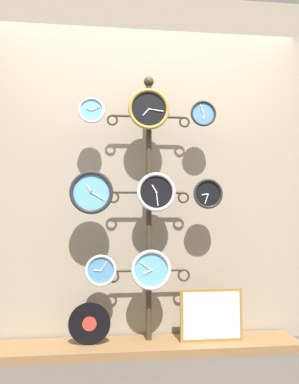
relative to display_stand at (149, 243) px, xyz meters
name	(u,v)px	position (x,y,z in m)	size (l,w,h in m)	color
ground_plane	(156,371)	(0.00, -0.41, -0.77)	(12.00, 12.00, 0.00)	#47423D
shop_wall	(147,163)	(0.00, 0.16, 0.63)	(4.40, 0.04, 2.80)	gray
low_shelf	(150,347)	(0.00, -0.06, -0.74)	(2.20, 0.36, 0.06)	brown
display_stand	(149,243)	(0.00, 0.00, 0.00)	(0.64, 0.36, 2.05)	#382D1E
clock_top_left	(92,111)	(-0.43, -0.09, 0.97)	(0.19, 0.04, 0.19)	#60A8DB
clock_top_center	(149,109)	(-0.01, -0.09, 1.00)	(0.31, 0.04, 0.31)	black
clock_top_right	(203,114)	(0.41, -0.08, 0.98)	(0.20, 0.04, 0.20)	#4C84B2
clock_middle_left	(91,192)	(-0.42, -0.12, 0.37)	(0.31, 0.04, 0.31)	#60A8DB
clock_middle_center	(156,192)	(0.05, -0.08, 0.38)	(0.29, 0.04, 0.29)	black
clock_middle_right	(208,194)	(0.43, -0.10, 0.37)	(0.22, 0.04, 0.22)	black
clock_bottom_left	(101,270)	(-0.35, -0.08, -0.19)	(0.23, 0.04, 0.23)	#4C84B2
clock_bottom_center	(151,270)	(0.01, -0.11, -0.18)	(0.29, 0.04, 0.29)	#60A8DB
vinyl_record	(89,324)	(-0.43, -0.07, -0.56)	(0.30, 0.01, 0.30)	black
picture_frame	(211,315)	(0.45, -0.10, -0.52)	(0.46, 0.02, 0.38)	olive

